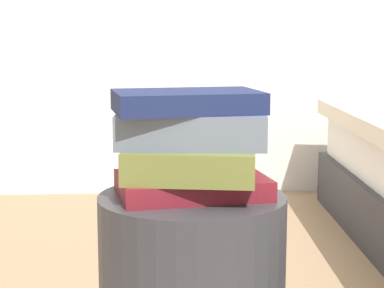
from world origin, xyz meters
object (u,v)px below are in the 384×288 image
book_olive (191,161)px  book_slate (193,128)px  book_navy (187,102)px  book_maroon (193,185)px

book_olive → book_slate: book_slate is taller
book_slate → book_navy: size_ratio=1.02×
book_maroon → book_navy: size_ratio=1.04×
book_slate → book_olive: bearing=-109.7°
book_olive → book_navy: book_navy is taller
book_olive → book_slate: 0.06m
book_slate → book_navy: 0.05m
book_maroon → book_olive: bearing=-126.2°
book_navy → book_olive: bearing=-4.2°
book_slate → book_navy: book_navy is taller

